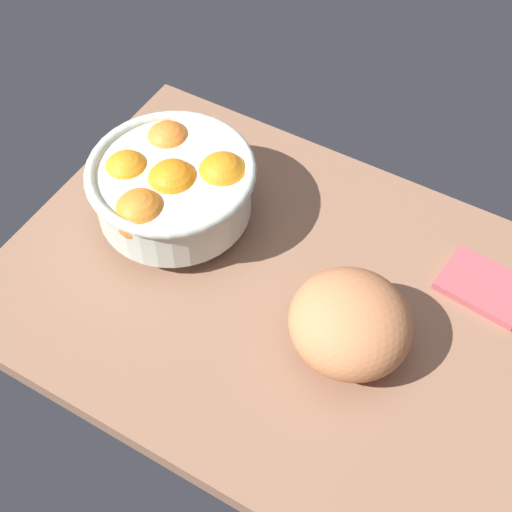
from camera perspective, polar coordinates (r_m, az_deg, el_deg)
The scene contains 4 objects.
ground_plane at distance 100.21cm, azimuth 1.72°, elevation -3.07°, with size 75.36×55.53×3.00cm, color #8C634A.
fruit_bowl at distance 101.89cm, azimuth -6.67°, elevation 5.53°, with size 23.57×23.57×11.95cm.
bread_loaf at distance 90.28cm, azimuth 7.45°, elevation -5.28°, with size 15.72×15.21×10.81cm, color #CA7C4E.
napkin_folded at distance 103.20cm, azimuth 17.57°, elevation -2.29°, with size 11.64×8.31×1.23cm, color #B04E55.
Camera 1 is at (25.56, -50.03, 81.48)cm, focal length 50.71 mm.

